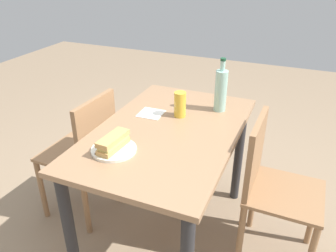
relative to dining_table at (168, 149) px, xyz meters
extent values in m
plane|color=#8C755B|center=(0.00, 0.00, -0.64)|extent=(8.00, 8.00, 0.00)
cube|color=#997251|center=(0.00, 0.00, 0.11)|extent=(1.18, 0.74, 0.03)
cylinder|color=#262628|center=(0.53, -0.31, -0.27)|extent=(0.06, 0.06, 0.74)
cylinder|color=#262628|center=(-0.53, 0.31, -0.27)|extent=(0.06, 0.06, 0.74)
cylinder|color=#262628|center=(0.53, 0.31, -0.27)|extent=(0.06, 0.06, 0.74)
cube|color=#936B47|center=(0.00, 0.65, -0.18)|extent=(0.41, 0.41, 0.02)
cube|color=#936B47|center=(-0.01, 0.47, 0.03)|extent=(0.38, 0.04, 0.40)
cylinder|color=#936B47|center=(0.19, 0.83, -0.42)|extent=(0.04, 0.04, 0.45)
cylinder|color=#936B47|center=(-0.17, 0.84, -0.42)|extent=(0.04, 0.04, 0.45)
cylinder|color=#936B47|center=(0.17, 0.47, -0.42)|extent=(0.04, 0.04, 0.45)
cylinder|color=#936B47|center=(-0.19, 0.48, -0.42)|extent=(0.04, 0.04, 0.45)
cube|color=#936B47|center=(0.09, -0.65, -0.18)|extent=(0.41, 0.41, 0.02)
cube|color=#936B47|center=(0.10, -0.47, 0.03)|extent=(0.38, 0.04, 0.40)
cylinder|color=#936B47|center=(0.27, -0.84, -0.42)|extent=(0.04, 0.04, 0.45)
cylinder|color=#936B47|center=(-0.08, -0.47, -0.42)|extent=(0.04, 0.04, 0.45)
cylinder|color=#936B47|center=(0.28, -0.48, -0.42)|extent=(0.04, 0.04, 0.45)
cylinder|color=silver|center=(-0.31, 0.16, 0.13)|extent=(0.22, 0.22, 0.01)
cube|color=tan|center=(-0.31, 0.16, 0.15)|extent=(0.19, 0.08, 0.02)
cube|color=#DBC66B|center=(-0.31, 0.16, 0.17)|extent=(0.18, 0.08, 0.02)
cube|color=tan|center=(-0.31, 0.16, 0.20)|extent=(0.19, 0.08, 0.02)
cube|color=silver|center=(-0.26, 0.21, 0.14)|extent=(0.10, 0.02, 0.00)
cube|color=#59331E|center=(-0.35, 0.20, 0.14)|extent=(0.08, 0.01, 0.01)
cylinder|color=#99C6B7|center=(0.35, -0.19, 0.25)|extent=(0.07, 0.07, 0.25)
cylinder|color=#99C6B7|center=(0.35, -0.19, 0.41)|extent=(0.03, 0.03, 0.06)
cylinder|color=#19472D|center=(0.35, -0.19, 0.44)|extent=(0.03, 0.03, 0.02)
cylinder|color=gold|center=(0.18, 0.00, 0.20)|extent=(0.07, 0.07, 0.15)
cube|color=white|center=(0.14, 0.17, 0.13)|extent=(0.14, 0.14, 0.00)
camera|label=1|loc=(-1.48, -0.63, 0.99)|focal=35.81mm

